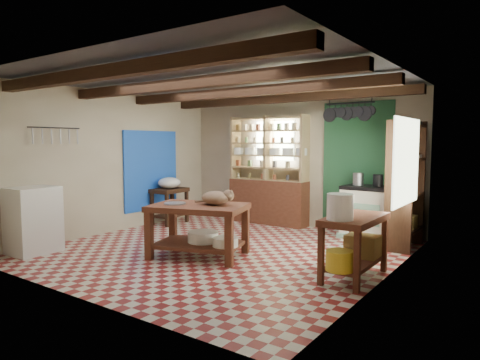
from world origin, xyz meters
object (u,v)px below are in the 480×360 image
Objects in this scene: right_counter at (354,247)px; cat at (216,198)px; stove at (371,212)px; prep_table at (170,206)px; white_cabinet at (33,220)px; work_table at (199,230)px.

right_counter is 2.07m from cat.
stove is at bearing 31.98° from cat.
white_cabinet is (-0.02, -2.88, 0.14)m from prep_table.
cat is (0.22, 0.12, 0.48)m from work_table.
stove is (1.68, 2.61, 0.08)m from work_table.
prep_table is at bearing 87.97° from white_cabinet.
white_cabinet reaches higher than right_counter.
cat reaches higher than right_counter.
stove is 1.29× the size of prep_table.
white_cabinet is at bearing -94.15° from prep_table.
cat reaches higher than work_table.
stove is at bearing 39.58° from work_table.
prep_table is 1.64× the size of cat.
stove is 2.35m from right_counter.
cat is at bearing -117.65° from stove.
right_counter is (2.23, 0.32, 0.00)m from work_table.
prep_table is at bearing -162.44° from stove.
right_counter is at bearing -9.31° from work_table.
white_cabinet reaches higher than work_table.
stove is 5.48m from white_cabinet.
work_table is 3.03× the size of cat.
stove is 2.11× the size of cat.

